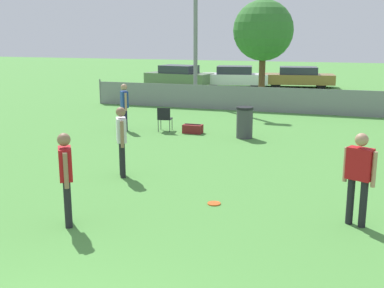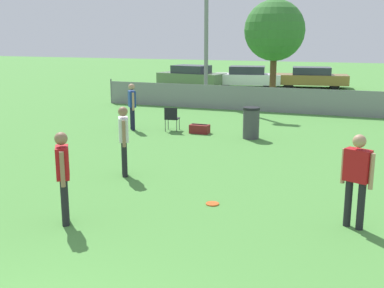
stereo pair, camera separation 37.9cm
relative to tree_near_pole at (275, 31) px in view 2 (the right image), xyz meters
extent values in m
cube|color=gray|center=(1.61, -3.13, -2.99)|extent=(18.17, 0.03, 1.10)
cylinder|color=slate|center=(-7.48, -3.13, -2.94)|extent=(0.07, 0.07, 1.21)
cylinder|color=gray|center=(-3.04, -1.51, 0.76)|extent=(0.20, 0.20, 8.60)
cylinder|color=brown|center=(0.00, 0.00, -2.32)|extent=(0.32, 0.32, 2.44)
sphere|color=#33702D|center=(0.00, 0.00, 0.02)|extent=(2.99, 2.99, 2.99)
cylinder|color=black|center=(4.56, -15.57, -3.11)|extent=(0.13, 0.13, 0.86)
cylinder|color=black|center=(4.78, -15.67, -3.11)|extent=(0.13, 0.13, 0.86)
cube|color=#B21419|center=(4.67, -15.62, -2.40)|extent=(0.48, 0.37, 0.57)
sphere|color=tan|center=(4.67, -15.62, -1.97)|extent=(0.23, 0.23, 0.23)
cylinder|color=tan|center=(4.43, -15.52, -2.46)|extent=(0.08, 0.08, 0.63)
cylinder|color=tan|center=(4.91, -15.72, -2.46)|extent=(0.08, 0.08, 0.63)
cylinder|color=black|center=(-0.75, -14.09, -3.11)|extent=(0.13, 0.13, 0.86)
cylinder|color=black|center=(-0.63, -14.29, -3.11)|extent=(0.13, 0.13, 0.86)
cube|color=silver|center=(-0.69, -14.19, -2.40)|extent=(0.41, 0.48, 0.57)
sphere|color=#8C664C|center=(-0.69, -14.19, -1.97)|extent=(0.23, 0.23, 0.23)
cylinder|color=#8C664C|center=(-0.82, -13.97, -2.46)|extent=(0.08, 0.08, 0.63)
cylinder|color=#8C664C|center=(-0.56, -14.41, -2.46)|extent=(0.08, 0.08, 0.63)
cylinder|color=black|center=(-0.29, -17.17, -3.11)|extent=(0.13, 0.13, 0.86)
cylinder|color=black|center=(-0.15, -17.36, -3.11)|extent=(0.13, 0.13, 0.86)
cube|color=#B21419|center=(-0.22, -17.27, -2.40)|extent=(0.43, 0.48, 0.57)
sphere|color=#8C664C|center=(-0.22, -17.27, -1.97)|extent=(0.23, 0.23, 0.23)
cylinder|color=#8C664C|center=(-0.36, -17.06, -2.46)|extent=(0.08, 0.08, 0.63)
cylinder|color=#8C664C|center=(-0.07, -17.48, -2.46)|extent=(0.08, 0.08, 0.63)
cylinder|color=#191933|center=(-3.14, -9.07, -3.13)|extent=(0.13, 0.13, 0.83)
cylinder|color=#191933|center=(-3.28, -8.89, -3.13)|extent=(0.13, 0.13, 0.83)
cube|color=navy|center=(-3.21, -8.98, -2.43)|extent=(0.43, 0.46, 0.57)
sphere|color=tan|center=(-3.21, -8.98, -1.99)|extent=(0.23, 0.23, 0.23)
cylinder|color=tan|center=(-3.06, -9.18, -2.48)|extent=(0.08, 0.08, 0.63)
cylinder|color=tan|center=(-3.36, -8.79, -2.48)|extent=(0.08, 0.08, 0.63)
cylinder|color=#E5591E|center=(1.96, -15.38, -3.53)|extent=(0.27, 0.27, 0.03)
torus|color=#E5591E|center=(1.96, -15.38, -3.53)|extent=(0.27, 0.27, 0.03)
cylinder|color=#333338|center=(-1.65, -8.36, -3.33)|extent=(0.02, 0.02, 0.42)
cylinder|color=#333338|center=(-2.06, -8.43, -3.33)|extent=(0.02, 0.02, 0.42)
cylinder|color=#333338|center=(-1.58, -8.77, -3.33)|extent=(0.02, 0.02, 0.42)
cylinder|color=#333338|center=(-1.99, -8.84, -3.33)|extent=(0.02, 0.02, 0.42)
cube|color=black|center=(-1.82, -8.60, -3.11)|extent=(0.53, 0.53, 0.03)
cube|color=black|center=(-1.79, -8.82, -2.89)|extent=(0.46, 0.10, 0.41)
cylinder|color=#3F3F44|center=(1.12, -8.89, -3.06)|extent=(0.53, 0.53, 0.96)
cylinder|color=black|center=(1.12, -8.89, -2.55)|extent=(0.56, 0.56, 0.08)
cube|color=maroon|center=(-0.75, -8.69, -3.39)|extent=(0.67, 0.37, 0.30)
cube|color=black|center=(-0.75, -8.69, -3.23)|extent=(0.57, 0.04, 0.02)
cylinder|color=black|center=(-5.15, 6.36, -3.21)|extent=(0.69, 0.28, 0.67)
cylinder|color=black|center=(-5.40, 4.75, -3.21)|extent=(0.69, 0.28, 0.67)
cylinder|color=black|center=(-7.80, 6.77, -3.21)|extent=(0.69, 0.28, 0.67)
cylinder|color=black|center=(-8.05, 5.16, -3.21)|extent=(0.69, 0.28, 0.67)
cube|color=#59724C|center=(-6.60, 5.76, -2.99)|extent=(4.56, 2.49, 0.67)
cube|color=#2D333D|center=(-6.60, 5.76, -2.40)|extent=(2.47, 1.95, 0.51)
cylinder|color=black|center=(-1.90, 7.83, -3.24)|extent=(0.63, 0.29, 0.61)
cylinder|color=black|center=(-1.61, 6.33, -3.24)|extent=(0.63, 0.29, 0.61)
cylinder|color=black|center=(-4.54, 7.33, -3.24)|extent=(0.63, 0.29, 0.61)
cylinder|color=black|center=(-4.26, 5.82, -3.24)|extent=(0.63, 0.29, 0.61)
cube|color=white|center=(-3.08, 6.83, -3.02)|extent=(4.59, 2.54, 0.67)
cube|color=#2D333D|center=(-3.08, 6.83, -2.44)|extent=(2.51, 1.94, 0.50)
cylinder|color=black|center=(2.20, 8.83, -3.21)|extent=(0.70, 0.29, 0.68)
cylinder|color=black|center=(2.45, 7.24, -3.21)|extent=(0.70, 0.29, 0.68)
cylinder|color=black|center=(-0.61, 8.38, -3.21)|extent=(0.70, 0.29, 0.68)
cylinder|color=black|center=(-0.35, 6.78, -3.21)|extent=(0.70, 0.29, 0.68)
cube|color=olive|center=(0.92, 7.81, -3.00)|extent=(4.81, 2.54, 0.63)
cube|color=#2D333D|center=(0.92, 7.81, -2.45)|extent=(2.61, 1.97, 0.47)
camera|label=1|loc=(4.49, -24.25, -0.20)|focal=45.00mm
camera|label=2|loc=(4.85, -24.12, -0.20)|focal=45.00mm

